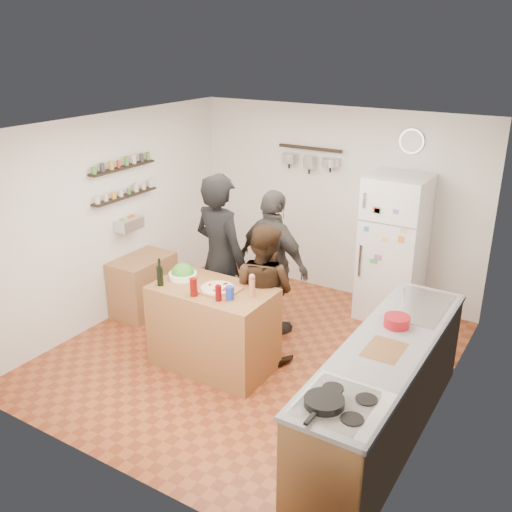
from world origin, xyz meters
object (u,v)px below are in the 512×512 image
Objects in this scene: person_back at (273,264)px; person_left at (220,259)px; wall_clock at (412,141)px; pepper_mill at (252,288)px; fridge at (393,248)px; wine_bottle at (160,276)px; counter_run at (384,392)px; salad_bowl at (183,275)px; side_table at (143,285)px; skillet at (324,402)px; red_bowl at (397,321)px; salt_canister at (230,293)px; person_center at (263,292)px; prep_island at (213,328)px.

person_left is at bearing 58.48° from person_back.
wall_clock is at bearing -116.07° from person_left.
pepper_mill is 0.11× the size of fridge.
wine_bottle reaches higher than counter_run.
pepper_mill is at bearing 0.00° from salad_bowl.
side_table is (-2.69, -1.55, -0.54)m from fridge.
counter_run is at bearing 84.47° from skillet.
wine_bottle is 2.89m from fridge.
pepper_mill is at bearing 171.66° from counter_run.
salad_bowl reaches higher than counter_run.
person_left is at bearing 170.44° from red_bowl.
wall_clock is (0.88, 2.58, 1.17)m from salt_canister.
person_center reaches higher than salt_canister.
pepper_mill is at bearing 48.58° from salt_canister.
person_left reaches higher than prep_island.
counter_run is (2.21, -0.72, -0.53)m from person_left.
person_back is (-0.15, 1.09, -0.11)m from salt_canister.
person_center reaches higher than pepper_mill.
person_left is 1.13× the size of person_back.
salad_bowl is 0.87m from pepper_mill.
salad_bowl is 0.52m from person_left.
fridge reaches higher than salad_bowl.
person_center is at bearing -112.85° from wall_clock.
side_table is (-3.39, 0.39, -0.60)m from red_bowl.
red_bowl reaches higher than counter_run.
side_table is at bearing 9.77° from person_left.
person_left is 0.75× the size of counter_run.
wall_clock is at bearing 107.08° from red_bowl.
fridge is (0.88, 2.25, -0.08)m from salt_canister.
person_back is at bearing 97.56° from salt_canister.
person_back is (0.15, 0.97, 0.42)m from prep_island.
pepper_mill is at bearing -174.58° from red_bowl.
wall_clock reaches higher than person_center.
side_table is at bearing 141.68° from wine_bottle.
person_center is at bearing 106.10° from pepper_mill.
red_bowl is at bearing -70.23° from fridge.
prep_island is 1.56× the size of side_table.
side_table is (-1.84, 0.12, -0.40)m from person_center.
pepper_mill is 0.49m from person_center.
person_left is (-0.73, 0.50, -0.02)m from pepper_mill.
prep_island is at bearing 95.03° from person_back.
salt_canister reaches higher than red_bowl.
person_center is 2.58m from wall_clock.
side_table is (-1.81, 0.70, -0.61)m from salt_canister.
red_bowl is (-0.05, 0.35, 0.52)m from counter_run.
salad_bowl is 2.57m from skillet.
wine_bottle is at bearing 75.33° from person_back.
person_back is at bearing 13.34° from side_table.
skillet is at bearing -22.83° from wine_bottle.
pepper_mill is 0.64× the size of wall_clock.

